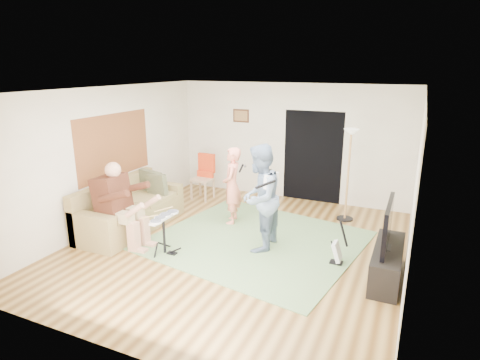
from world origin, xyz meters
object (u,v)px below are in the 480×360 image
object	(u,v)px
singer	(232,186)
guitar_spare	(337,252)
drum_kit	(164,237)
torchiere_lamp	(349,159)
guitarist	(259,198)
tv_cabinet	(387,263)
television	(388,225)
sofa	(127,213)
dining_chair	(203,183)

from	to	relation	value
singer	guitar_spare	size ratio (longest dim) A/B	2.08
drum_kit	torchiere_lamp	bearing A→B (deg)	48.45
drum_kit	guitarist	distance (m)	1.73
guitarist	tv_cabinet	size ratio (longest dim) A/B	1.32
drum_kit	television	distance (m)	3.55
sofa	torchiere_lamp	size ratio (longest dim) A/B	1.22
singer	torchiere_lamp	xyz separation A→B (m)	(2.06, 1.10, 0.52)
guitar_spare	television	xyz separation A→B (m)	(0.71, -0.16, 0.64)
sofa	drum_kit	size ratio (longest dim) A/B	3.28
sofa	torchiere_lamp	world-z (taller)	torchiere_lamp
drum_kit	guitarist	world-z (taller)	guitarist
guitar_spare	dining_chair	world-z (taller)	dining_chair
guitarist	tv_cabinet	world-z (taller)	guitarist
sofa	dining_chair	size ratio (longest dim) A/B	2.15
sofa	guitarist	distance (m)	2.76
sofa	dining_chair	xyz separation A→B (m)	(0.48, 2.18, 0.07)
singer	torchiere_lamp	bearing A→B (deg)	100.51
sofa	television	bearing A→B (deg)	0.14
drum_kit	television	xyz separation A→B (m)	(3.45, 0.66, 0.54)
singer	tv_cabinet	size ratio (longest dim) A/B	1.10
tv_cabinet	television	world-z (taller)	television
guitarist	tv_cabinet	xyz separation A→B (m)	(2.12, -0.18, -0.67)
sofa	guitar_spare	size ratio (longest dim) A/B	3.09
drum_kit	guitar_spare	size ratio (longest dim) A/B	0.94
torchiere_lamp	guitar_spare	bearing A→B (deg)	-83.50
singer	guitarist	bearing A→B (deg)	28.83
drum_kit	guitarist	bearing A→B (deg)	31.32
sofa	dining_chair	distance (m)	2.24
drum_kit	singer	xyz separation A→B (m)	(0.45, 1.73, 0.47)
torchiere_lamp	dining_chair	size ratio (longest dim) A/B	1.77
tv_cabinet	television	xyz separation A→B (m)	(-0.05, 0.00, 0.60)
dining_chair	guitarist	bearing A→B (deg)	-39.51
sofa	guitar_spare	xyz separation A→B (m)	(4.04, 0.17, -0.10)
sofa	dining_chair	world-z (taller)	dining_chair
sofa	singer	distance (m)	2.11
drum_kit	television	size ratio (longest dim) A/B	0.64
torchiere_lamp	dining_chair	xyz separation A→B (m)	(-3.34, 0.00, -0.91)
sofa	guitarist	size ratio (longest dim) A/B	1.25
sofa	dining_chair	bearing A→B (deg)	77.72
singer	sofa	bearing A→B (deg)	-75.73
guitarist	television	bearing A→B (deg)	83.65
singer	television	distance (m)	3.19
torchiere_lamp	television	size ratio (longest dim) A/B	1.72
guitarist	television	distance (m)	2.08
tv_cabinet	television	size ratio (longest dim) A/B	1.28
drum_kit	guitar_spare	bearing A→B (deg)	16.65
drum_kit	dining_chair	size ratio (longest dim) A/B	0.66
television	guitarist	bearing A→B (deg)	175.06
singer	tv_cabinet	xyz separation A→B (m)	(3.05, -1.07, -0.52)
singer	television	bearing A→B (deg)	52.86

